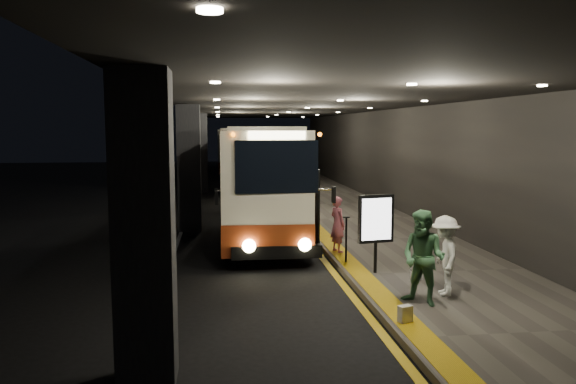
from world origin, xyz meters
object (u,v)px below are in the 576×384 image
coach_third (236,152)px  passenger_waiting_green (423,258)px  passenger_waiting_white (445,255)px  bag_polka (416,273)px  stanchion_post (346,240)px  info_sign (376,220)px  coach_second (243,160)px  bag_plain (405,314)px  coach_main (260,183)px  passenger_boarding (338,224)px

coach_third → passenger_waiting_green: size_ratio=5.97×
coach_third → passenger_waiting_white: bearing=-81.8°
bag_polka → coach_third: bearing=95.4°
passenger_waiting_green → stanchion_post: bearing=148.1°
bag_polka → stanchion_post: size_ratio=0.27×
info_sign → passenger_waiting_white: bearing=-74.2°
bag_polka → coach_second: bearing=97.6°
coach_second → bag_polka: (2.97, -22.27, -1.33)m
coach_second → bag_plain: coach_second is taller
coach_third → stanchion_post: size_ratio=9.38×
coach_third → stanchion_post: 31.16m
stanchion_post → info_sign: bearing=-65.7°
stanchion_post → bag_polka: bearing=-56.6°
coach_main → coach_third: (-0.09, 25.71, -0.03)m
passenger_waiting_green → bag_polka: size_ratio=5.88×
bag_polka → bag_plain: bearing=-113.5°
passenger_waiting_green → bag_plain: passenger_waiting_green is taller
coach_main → passenger_boarding: (1.85, -4.10, -0.77)m
passenger_waiting_green → bag_polka: 1.94m
passenger_waiting_white → info_sign: info_sign is taller
coach_second → passenger_waiting_green: bearing=-82.4°
coach_main → coach_third: size_ratio=1.02×
coach_main → bag_polka: bearing=-65.1°
coach_third → passenger_waiting_green: bearing=-83.1°
coach_third → passenger_waiting_green: coach_third is taller
stanchion_post → passenger_waiting_green: bearing=-78.5°
passenger_waiting_green → bag_polka: passenger_waiting_green is taller
passenger_waiting_green → bag_plain: bearing=-78.7°
stanchion_post → coach_second: bearing=94.9°
passenger_boarding → coach_main: bearing=2.1°
passenger_boarding → bag_polka: (1.16, -3.11, -0.62)m
passenger_waiting_white → coach_second: bearing=-160.3°
coach_second → bag_plain: 25.04m
coach_main → passenger_waiting_white: coach_main is taller
coach_second → coach_third: (-0.13, 10.65, 0.02)m
coach_main → stanchion_post: 5.75m
info_sign → coach_second: bearing=85.7°
coach_second → bag_plain: (1.81, -24.94, -1.34)m
bag_plain → coach_main: bearing=100.6°
coach_second → stanchion_post: (1.76, -20.44, -0.90)m
bag_plain → stanchion_post: 4.52m
coach_second → bag_polka: coach_second is taller
coach_third → info_sign: (2.37, -32.15, -0.25)m
passenger_boarding → passenger_waiting_white: (1.36, -4.23, 0.05)m
bag_polka → stanchion_post: 2.24m
passenger_waiting_white → bag_polka: bearing=-158.0°
stanchion_post → coach_main: bearing=108.5°
coach_second → passenger_waiting_green: coach_second is taller
bag_polka → bag_plain: size_ratio=1.03×
passenger_boarding → passenger_waiting_green: size_ratio=0.83×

